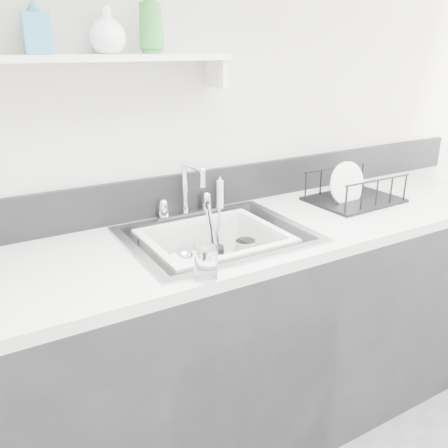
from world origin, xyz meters
TOP-DOWN VIEW (x-y plane):
  - counter_run at (0.00, 1.19)m, footprint 3.20×0.62m
  - backsplash at (0.00, 1.49)m, footprint 3.20×0.02m
  - sink at (0.00, 1.19)m, footprint 0.64×0.52m
  - faucet at (0.00, 1.44)m, footprint 0.26×0.18m
  - side_sprayer at (0.16, 1.44)m, footprint 0.03×0.03m
  - wall_shelf at (-0.35, 1.42)m, footprint 1.00×0.16m
  - wash_tub at (-0.02, 1.17)m, footprint 0.58×0.53m
  - plate_stack at (-0.11, 1.17)m, footprint 0.24×0.23m
  - utensil_cup at (0.00, 1.22)m, footprint 0.08×0.08m
  - ladle at (-0.04, 1.21)m, footprint 0.32×0.26m
  - tumbler_in_tub at (0.12, 1.19)m, footprint 0.09×0.09m
  - tumbler_counter at (-0.19, 0.91)m, footprint 0.09×0.09m
  - dish_rack at (0.71, 1.24)m, footprint 0.39×0.30m
  - bowl_small at (0.07, 1.12)m, footprint 0.12×0.12m
  - soap_bottle_b at (-0.49, 1.42)m, footprint 0.08×0.08m
  - soap_bottle_c at (-0.27, 1.41)m, footprint 0.14×0.14m
  - soap_bottle_d at (-0.13, 1.40)m, footprint 0.11×0.11m

SIDE VIEW (x-z plane):
  - counter_run at x=0.00m, z-range 0.00..0.92m
  - bowl_small at x=0.07m, z-range 0.77..0.80m
  - plate_stack at x=-0.11m, z-range 0.75..0.84m
  - ladle at x=-0.04m, z-range 0.77..0.86m
  - tumbler_in_tub at x=0.12m, z-range 0.77..0.87m
  - utensil_cup at x=0.00m, z-range 0.70..0.95m
  - sink at x=0.00m, z-range 0.73..0.93m
  - wash_tub at x=-0.02m, z-range 0.75..0.94m
  - tumbler_counter at x=-0.19m, z-range 0.92..1.02m
  - faucet at x=0.00m, z-range 0.87..1.09m
  - dish_rack at x=0.71m, z-range 0.92..1.05m
  - side_sprayer at x=0.16m, z-range 0.92..1.06m
  - backsplash at x=0.00m, z-range 0.92..1.08m
  - wall_shelf at x=-0.35m, z-range 1.45..1.57m
  - soap_bottle_c at x=-0.27m, z-range 1.53..1.68m
  - soap_bottle_b at x=-0.49m, z-range 1.53..1.70m
  - soap_bottle_d at x=-0.13m, z-range 1.53..1.75m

